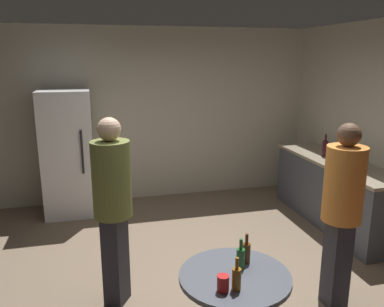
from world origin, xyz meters
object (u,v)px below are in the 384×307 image
object	(u,v)px
refrigerator	(68,154)
foreground_table	(235,288)
kettle	(359,165)
person_in_orange_shirt	(342,203)
wine_bottle_on_counter	(325,148)
beer_bottle_brown	(246,252)
person_in_olive_shirt	(113,198)
plastic_cup_red	(223,283)
beer_bottle_on_counter	(347,156)
beer_bottle_amber	(237,278)
beer_bottle_green	(241,258)

from	to	relation	value
refrigerator	foreground_table	size ratio (longest dim) A/B	2.25
kettle	person_in_orange_shirt	bearing A→B (deg)	-131.92
wine_bottle_on_counter	beer_bottle_brown	size ratio (longest dim) A/B	1.35
person_in_olive_shirt	wine_bottle_on_counter	bearing A→B (deg)	55.48
foreground_table	plastic_cup_red	bearing A→B (deg)	-131.13
kettle	beer_bottle_on_counter	distance (m)	0.37
refrigerator	person_in_orange_shirt	distance (m)	3.80
kettle	beer_bottle_brown	bearing A→B (deg)	-144.66
beer_bottle_brown	person_in_olive_shirt	bearing A→B (deg)	138.05
wine_bottle_on_counter	person_in_olive_shirt	bearing A→B (deg)	-155.70
beer_bottle_amber	beer_bottle_brown	world-z (taller)	same
foreground_table	person_in_orange_shirt	xyz separation A→B (m)	(1.14, 0.44, 0.37)
beer_bottle_on_counter	plastic_cup_red	size ratio (longest dim) A/B	2.09
beer_bottle_amber	beer_bottle_green	xyz separation A→B (m)	(0.12, 0.24, 0.00)
beer_bottle_green	person_in_orange_shirt	size ratio (longest dim) A/B	0.13
refrigerator	beer_bottle_green	world-z (taller)	refrigerator
refrigerator	wine_bottle_on_counter	size ratio (longest dim) A/B	5.81
kettle	beer_bottle_brown	size ratio (longest dim) A/B	1.06
plastic_cup_red	person_in_orange_shirt	bearing A→B (deg)	25.21
foreground_table	beer_bottle_green	xyz separation A→B (m)	(0.07, 0.07, 0.19)
refrigerator	beer_bottle_brown	distance (m)	3.51
beer_bottle_green	kettle	bearing A→B (deg)	35.64
foreground_table	beer_bottle_brown	xyz separation A→B (m)	(0.14, 0.14, 0.19)
refrigerator	plastic_cup_red	bearing A→B (deg)	-71.56
beer_bottle_green	beer_bottle_on_counter	bearing A→B (deg)	40.48
beer_bottle_on_counter	beer_bottle_green	size ratio (longest dim) A/B	1.00
beer_bottle_brown	person_in_olive_shirt	distance (m)	1.27
beer_bottle_amber	plastic_cup_red	bearing A→B (deg)	177.03
refrigerator	beer_bottle_brown	bearing A→B (deg)	-65.55
beer_bottle_amber	beer_bottle_brown	xyz separation A→B (m)	(0.19, 0.31, 0.00)
foreground_table	person_in_olive_shirt	xyz separation A→B (m)	(-0.79, 0.98, 0.40)
beer_bottle_green	person_in_orange_shirt	world-z (taller)	person_in_orange_shirt
kettle	person_in_olive_shirt	size ratio (longest dim) A/B	0.14
beer_bottle_green	beer_bottle_brown	bearing A→B (deg)	43.38
beer_bottle_on_counter	beer_bottle_amber	distance (m)	3.13
kettle	beer_bottle_brown	distance (m)	2.49
refrigerator	plastic_cup_red	size ratio (longest dim) A/B	16.36
beer_bottle_brown	beer_bottle_green	distance (m)	0.10
wine_bottle_on_counter	beer_bottle_green	size ratio (longest dim) A/B	1.35
wine_bottle_on_counter	beer_bottle_amber	size ratio (longest dim) A/B	1.35
beer_bottle_brown	beer_bottle_amber	bearing A→B (deg)	-121.77
kettle	person_in_orange_shirt	size ratio (longest dim) A/B	0.14
wine_bottle_on_counter	foreground_table	size ratio (longest dim) A/B	0.39
wine_bottle_on_counter	beer_bottle_brown	world-z (taller)	wine_bottle_on_counter
plastic_cup_red	refrigerator	bearing A→B (deg)	108.44
refrigerator	beer_bottle_on_counter	world-z (taller)	refrigerator
wine_bottle_on_counter	person_in_orange_shirt	xyz separation A→B (m)	(-1.02, -1.87, -0.02)
wine_bottle_on_counter	beer_bottle_on_counter	world-z (taller)	wine_bottle_on_counter
wine_bottle_on_counter	person_in_olive_shirt	world-z (taller)	person_in_olive_shirt
kettle	plastic_cup_red	distance (m)	2.90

